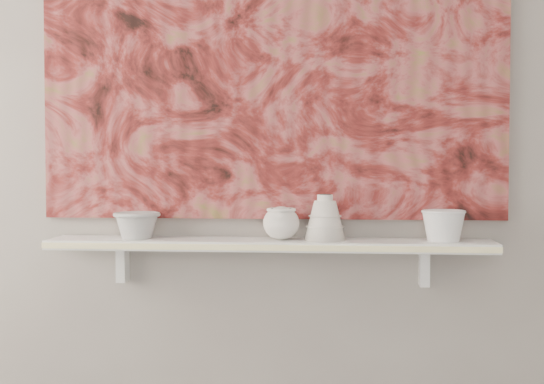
# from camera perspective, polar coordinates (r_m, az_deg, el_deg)

# --- Properties ---
(wall_back) EXTENTS (3.60, 0.00, 3.60)m
(wall_back) POSITION_cam_1_polar(r_m,az_deg,el_deg) (2.47, -0.04, 6.35)
(wall_back) COLOR gray
(wall_back) RESTS_ON floor
(shelf) EXTENTS (1.40, 0.18, 0.03)m
(shelf) POSITION_cam_1_polar(r_m,az_deg,el_deg) (2.38, -0.24, -3.97)
(shelf) COLOR silver
(shelf) RESTS_ON wall_back
(shelf_stripe) EXTENTS (1.40, 0.01, 0.02)m
(shelf_stripe) POSITION_cam_1_polar(r_m,az_deg,el_deg) (2.29, -0.46, -4.22)
(shelf_stripe) COLOR #F9EDA6
(shelf_stripe) RESTS_ON shelf
(bracket_left) EXTENTS (0.03, 0.06, 0.12)m
(bracket_left) POSITION_cam_1_polar(r_m,az_deg,el_deg) (2.55, -11.18, -5.30)
(bracket_left) COLOR silver
(bracket_left) RESTS_ON wall_back
(bracket_right) EXTENTS (0.03, 0.06, 0.12)m
(bracket_right) POSITION_cam_1_polar(r_m,az_deg,el_deg) (2.46, 11.38, -5.57)
(bracket_right) COLOR silver
(bracket_right) RESTS_ON wall_back
(painting) EXTENTS (1.50, 0.02, 1.10)m
(painting) POSITION_cam_1_polar(r_m,az_deg,el_deg) (2.48, -0.07, 10.77)
(painting) COLOR maroon
(painting) RESTS_ON wall_back
(house_motif) EXTENTS (0.09, 0.00, 0.08)m
(house_motif) POSITION_cam_1_polar(r_m,az_deg,el_deg) (2.44, 10.51, 3.59)
(house_motif) COLOR black
(house_motif) RESTS_ON painting
(bowl_grey) EXTENTS (0.17, 0.17, 0.09)m
(bowl_grey) POSITION_cam_1_polar(r_m,az_deg,el_deg) (2.46, -10.14, -2.45)
(bowl_grey) COLOR #9A9A97
(bowl_grey) RESTS_ON shelf
(cup_cream) EXTENTS (0.12, 0.12, 0.10)m
(cup_cream) POSITION_cam_1_polar(r_m,az_deg,el_deg) (2.38, 0.70, -2.37)
(cup_cream) COLOR silver
(cup_cream) RESTS_ON shelf
(bell_vessel) EXTENTS (0.16, 0.16, 0.14)m
(bell_vessel) POSITION_cam_1_polar(r_m,az_deg,el_deg) (2.37, 4.01, -1.91)
(bell_vessel) COLOR beige
(bell_vessel) RESTS_ON shelf
(bowl_white) EXTENTS (0.14, 0.14, 0.10)m
(bowl_white) POSITION_cam_1_polar(r_m,az_deg,el_deg) (2.39, 12.79, -2.47)
(bowl_white) COLOR silver
(bowl_white) RESTS_ON shelf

